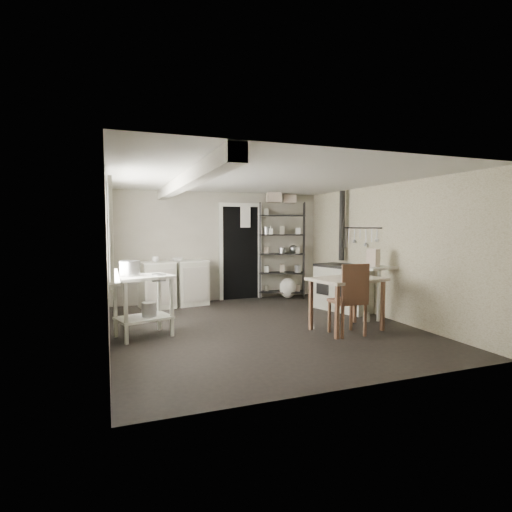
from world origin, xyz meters
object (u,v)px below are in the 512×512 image
object	(u,v)px
stove	(345,287)
flour_sack	(288,287)
prep_table	(144,309)
stockpot	(130,272)
chair	(347,302)
base_cabinets	(174,283)
work_table	(347,305)
shelf_rack	(282,255)

from	to	relation	value
stove	flour_sack	xyz separation A→B (m)	(-0.47, 1.53, -0.20)
prep_table	stockpot	size ratio (longest dim) A/B	2.90
chair	flour_sack	size ratio (longest dim) A/B	2.36
stockpot	prep_table	bearing A→B (deg)	-12.11
stockpot	base_cabinets	bearing A→B (deg)	65.74
base_cabinets	flour_sack	xyz separation A→B (m)	(2.49, 0.01, -0.22)
work_table	stockpot	bearing A→B (deg)	166.77
work_table	flour_sack	distance (m)	2.80
stockpot	base_cabinets	world-z (taller)	stockpot
stockpot	chair	xyz separation A→B (m)	(2.97, -0.94, -0.45)
stockpot	shelf_rack	size ratio (longest dim) A/B	0.14
prep_table	work_table	distance (m)	3.00
base_cabinets	prep_table	bearing A→B (deg)	-119.88
work_table	chair	distance (m)	0.27
prep_table	shelf_rack	bearing A→B (deg)	35.07
shelf_rack	work_table	distance (m)	2.96
shelf_rack	work_table	xyz separation A→B (m)	(-0.22, -2.90, -0.57)
stove	prep_table	bearing A→B (deg)	170.10
stockpot	base_cabinets	size ratio (longest dim) A/B	0.22
prep_table	base_cabinets	bearing A→B (deg)	70.21
base_cabinets	flour_sack	world-z (taller)	base_cabinets
base_cabinets	stove	bearing A→B (deg)	-37.24
base_cabinets	shelf_rack	bearing A→B (deg)	-7.10
stockpot	work_table	world-z (taller)	stockpot
prep_table	stove	size ratio (longest dim) A/B	0.81
shelf_rack	stove	distance (m)	1.81
base_cabinets	chair	world-z (taller)	chair
stove	chair	distance (m)	1.73
work_table	base_cabinets	bearing A→B (deg)	128.10
stockpot	base_cabinets	xyz separation A→B (m)	(0.92, 2.04, -0.48)
chair	stove	bearing A→B (deg)	59.52
base_cabinets	flour_sack	size ratio (longest dim) A/B	3.08
stockpot	chair	world-z (taller)	stockpot
stockpot	chair	distance (m)	3.14
work_table	flour_sack	bearing A→B (deg)	83.57
base_cabinets	flour_sack	distance (m)	2.50
chair	flour_sack	xyz separation A→B (m)	(0.44, 2.99, -0.25)
shelf_rack	work_table	world-z (taller)	shelf_rack
prep_table	shelf_rack	size ratio (longest dim) A/B	0.42
shelf_rack	work_table	size ratio (longest dim) A/B	1.99
stockpot	work_table	bearing A→B (deg)	-13.23
shelf_rack	chair	world-z (taller)	shelf_rack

